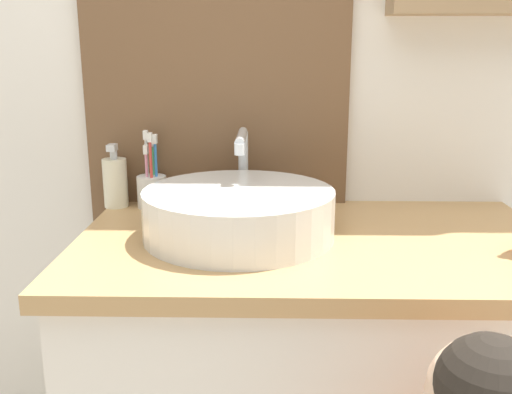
% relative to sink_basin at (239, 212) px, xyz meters
% --- Properties ---
extents(wall_back, '(3.20, 0.18, 2.50)m').
position_rel_sink_basin_xyz_m(wall_back, '(0.18, 0.32, 0.34)').
color(wall_back, silver).
rests_on(wall_back, ground_plane).
extents(sink_basin, '(0.40, 0.45, 0.20)m').
position_rel_sink_basin_xyz_m(sink_basin, '(0.00, 0.00, 0.00)').
color(sink_basin, silver).
rests_on(sink_basin, vanity_counter).
extents(toothbrush_holder, '(0.07, 0.07, 0.19)m').
position_rel_sink_basin_xyz_m(toothbrush_holder, '(-0.23, 0.22, -0.00)').
color(toothbrush_holder, silver).
rests_on(toothbrush_holder, vanity_counter).
extents(soap_dispenser, '(0.06, 0.06, 0.16)m').
position_rel_sink_basin_xyz_m(soap_dispenser, '(-0.32, 0.23, 0.01)').
color(soap_dispenser, beige).
rests_on(soap_dispenser, vanity_counter).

